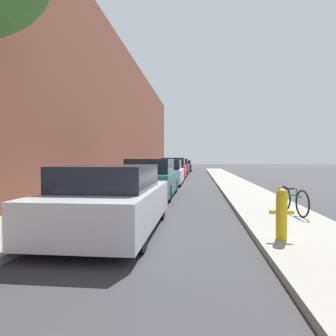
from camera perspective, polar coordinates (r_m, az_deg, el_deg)
name	(u,v)px	position (r m, az deg, el deg)	size (l,w,h in m)	color
ground_plane	(181,189)	(14.79, 2.50, -4.00)	(120.00, 120.00, 0.00)	#333335
sidewalk_left	(124,187)	(15.24, -8.47, -3.62)	(2.00, 52.00, 0.12)	gray
sidewalk_right	(240,188)	(14.90, 13.73, -3.78)	(2.00, 52.00, 0.12)	gray
building_facade_left	(98,102)	(15.83, -13.40, 12.38)	(0.70, 52.00, 8.83)	brown
parked_car_silver	(111,200)	(6.20, -10.98, -6.07)	(1.90, 4.17, 1.37)	black
parked_car_teal	(152,179)	(11.70, -3.17, -2.09)	(1.80, 4.69, 1.50)	black
parked_car_white	(166,173)	(16.97, -0.39, -0.94)	(1.91, 3.91, 1.44)	black
parked_car_red	(174,169)	(22.13, 1.15, -0.14)	(1.82, 4.69, 1.56)	black
parked_car_maroon	(179,167)	(28.20, 2.17, 0.22)	(1.84, 4.25, 1.48)	black
parked_car_navy	(184,166)	(34.24, 3.05, 0.39)	(1.85, 4.32, 1.29)	black
fire_hydrant	(282,213)	(5.48, 21.15, -8.17)	(0.40, 0.19, 0.88)	gold
bicycle	(293,200)	(8.09, 23.05, -5.79)	(0.44, 1.60, 0.66)	black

